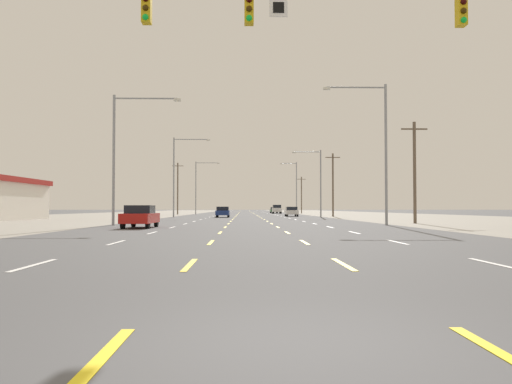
# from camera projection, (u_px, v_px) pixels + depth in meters

# --- Properties ---
(ground_plane) EXTENTS (572.00, 572.00, 0.00)m
(ground_plane) POSITION_uv_depth(u_px,v_px,m) (247.00, 217.00, 70.63)
(ground_plane) COLOR #4C4C4F
(lot_apron_left) EXTENTS (28.00, 440.00, 0.01)m
(lot_apron_left) POSITION_uv_depth(u_px,v_px,m) (66.00, 217.00, 70.04)
(lot_apron_left) COLOR gray
(lot_apron_left) RESTS_ON ground
(lot_apron_right) EXTENTS (28.00, 440.00, 0.01)m
(lot_apron_right) POSITION_uv_depth(u_px,v_px,m) (426.00, 217.00, 71.23)
(lot_apron_right) COLOR gray
(lot_apron_right) RESTS_ON ground
(lane_markings) EXTENTS (10.64, 227.60, 0.01)m
(lane_markings) POSITION_uv_depth(u_px,v_px,m) (246.00, 214.00, 109.11)
(lane_markings) COLOR white
(lane_markings) RESTS_ON ground
(signal_span_wire) EXTENTS (26.73, 0.53, 9.29)m
(signal_span_wire) POSITION_uv_depth(u_px,v_px,m) (265.00, 84.00, 16.71)
(signal_span_wire) COLOR brown
(signal_span_wire) RESTS_ON ground
(sedan_far_left_nearest) EXTENTS (1.80, 4.50, 1.46)m
(sedan_far_left_nearest) POSITION_uv_depth(u_px,v_px,m) (140.00, 216.00, 33.32)
(sedan_far_left_nearest) COLOR red
(sedan_far_left_nearest) RESTS_ON ground
(sedan_inner_left_near) EXTENTS (1.80, 4.50, 1.46)m
(sedan_inner_left_near) POSITION_uv_depth(u_px,v_px,m) (223.00, 212.00, 70.04)
(sedan_inner_left_near) COLOR navy
(sedan_inner_left_near) RESTS_ON ground
(sedan_far_right_mid) EXTENTS (1.80, 4.50, 1.46)m
(sedan_far_right_mid) POSITION_uv_depth(u_px,v_px,m) (291.00, 211.00, 78.18)
(sedan_far_right_mid) COLOR white
(sedan_far_right_mid) RESTS_ON ground
(suv_far_right_midfar) EXTENTS (1.98, 4.90, 1.98)m
(suv_far_right_midfar) POSITION_uv_depth(u_px,v_px,m) (277.00, 209.00, 117.14)
(suv_far_right_midfar) COLOR white
(suv_far_right_midfar) RESTS_ON ground
(sedan_far_right_far) EXTENTS (1.80, 4.50, 1.46)m
(sedan_far_right_far) POSITION_uv_depth(u_px,v_px,m) (274.00, 210.00, 127.87)
(sedan_far_right_far) COLOR #235B2D
(sedan_far_right_far) RESTS_ON ground
(streetlight_left_row_0) EXTENTS (5.05, 0.26, 9.69)m
(streetlight_left_row_0) POSITION_uv_depth(u_px,v_px,m) (121.00, 148.00, 38.03)
(streetlight_left_row_0) COLOR gray
(streetlight_left_row_0) RESTS_ON ground
(streetlight_right_row_0) EXTENTS (4.81, 0.26, 10.60)m
(streetlight_right_row_0) POSITION_uv_depth(u_px,v_px,m) (379.00, 143.00, 38.51)
(streetlight_right_row_0) COLOR gray
(streetlight_right_row_0) RESTS_ON ground
(streetlight_left_row_1) EXTENTS (5.08, 0.26, 11.00)m
(streetlight_left_row_1) POSITION_uv_depth(u_px,v_px,m) (178.00, 171.00, 70.66)
(streetlight_left_row_1) COLOR gray
(streetlight_left_row_1) RESTS_ON ground
(streetlight_right_row_1) EXTENTS (4.06, 0.26, 9.31)m
(streetlight_right_row_1) POSITION_uv_depth(u_px,v_px,m) (318.00, 178.00, 71.09)
(streetlight_right_row_1) COLOR gray
(streetlight_right_row_1) RESTS_ON ground
(streetlight_left_row_2) EXTENTS (4.86, 0.26, 10.62)m
(streetlight_left_row_2) POSITION_uv_depth(u_px,v_px,m) (198.00, 184.00, 103.25)
(streetlight_left_row_2) COLOR gray
(streetlight_left_row_2) RESTS_ON ground
(streetlight_right_row_2) EXTENTS (3.41, 0.26, 10.55)m
(streetlight_right_row_2) POSITION_uv_depth(u_px,v_px,m) (295.00, 185.00, 103.72)
(streetlight_right_row_2) COLOR gray
(streetlight_right_row_2) RESTS_ON ground
(utility_pole_right_row_0) EXTENTS (2.20, 0.26, 8.50)m
(utility_pole_right_row_0) POSITION_uv_depth(u_px,v_px,m) (415.00, 170.00, 42.91)
(utility_pole_right_row_0) COLOR brown
(utility_pole_right_row_0) RESTS_ON ground
(utility_pole_right_row_1) EXTENTS (2.20, 0.26, 9.44)m
(utility_pole_right_row_1) POSITION_uv_depth(u_px,v_px,m) (333.00, 184.00, 76.66)
(utility_pole_right_row_1) COLOR brown
(utility_pole_right_row_1) RESTS_ON ground
(utility_pole_left_row_2) EXTENTS (2.20, 0.26, 10.17)m
(utility_pole_left_row_2) POSITION_uv_depth(u_px,v_px,m) (178.00, 188.00, 101.05)
(utility_pole_left_row_2) COLOR brown
(utility_pole_left_row_2) RESTS_ON ground
(utility_pole_right_row_3) EXTENTS (2.20, 0.26, 9.23)m
(utility_pole_right_row_3) POSITION_uv_depth(u_px,v_px,m) (301.00, 194.00, 131.17)
(utility_pole_right_row_3) COLOR brown
(utility_pole_right_row_3) RESTS_ON ground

